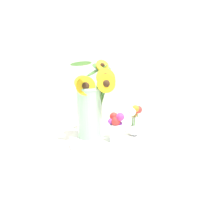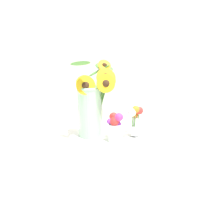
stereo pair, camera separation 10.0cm
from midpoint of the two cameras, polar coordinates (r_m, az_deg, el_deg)
name	(u,v)px [view 1 (the left image)]	position (r m, az deg, el deg)	size (l,w,h in m)	color
ground_plane	(117,145)	(1.02, -1.66, -8.72)	(6.00, 6.00, 0.00)	silver
serving_tray	(112,139)	(1.05, -2.75, -7.24)	(0.41, 0.41, 0.02)	white
mason_jar_sunflowers	(91,105)	(1.02, -8.21, 1.82)	(0.21, 0.24, 0.37)	#99CC9E
vase_small_center	(116,127)	(0.99, -1.84, -4.11)	(0.07, 0.08, 0.14)	white
vase_bulb_right	(134,121)	(1.04, 3.15, -2.32)	(0.08, 0.10, 0.16)	white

